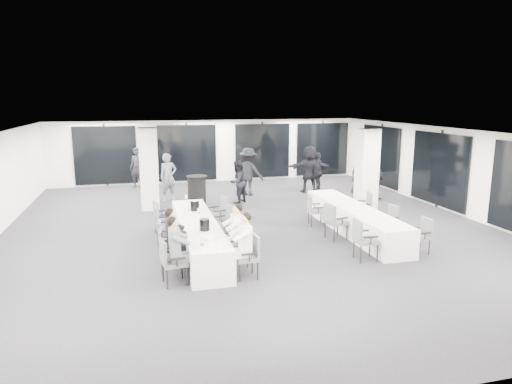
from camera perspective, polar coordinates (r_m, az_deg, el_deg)
room at (r=14.43m, az=1.74°, el=2.17°), size 14.04×16.04×2.84m
column_left at (r=15.93m, az=-13.26°, el=2.81°), size 0.60×0.60×2.80m
column_right at (r=15.57m, az=13.67°, el=2.59°), size 0.60×0.60×2.80m
banquet_table_main at (r=11.61m, az=-7.23°, el=-5.41°), size 0.90×5.00×0.75m
banquet_table_side at (r=13.27m, az=12.14°, el=-3.40°), size 0.90×5.00×0.75m
cocktail_table at (r=16.53m, az=-7.40°, el=0.26°), size 0.75×0.75×1.04m
chair_main_left_near at (r=9.54m, az=-10.69°, el=-8.26°), size 0.55×0.59×0.96m
chair_main_left_second at (r=10.24m, az=-10.98°, el=-6.86°), size 0.55×0.59×0.96m
chair_main_left_mid at (r=11.11m, az=-11.25°, el=-5.53°), size 0.51×0.56×0.91m
chair_main_left_fourth at (r=12.13m, az=-11.61°, el=-3.78°), size 0.55×0.61×1.02m
chair_main_left_far at (r=13.03m, az=-11.78°, el=-2.90°), size 0.57×0.60×0.95m
chair_main_right_near at (r=9.75m, az=-0.79°, el=-7.69°), size 0.50×0.55×0.93m
chair_main_right_second at (r=10.48m, az=-1.80°, el=-6.14°), size 0.58×0.61×0.98m
chair_main_right_mid at (r=11.31m, az=-2.82°, el=-5.16°), size 0.50×0.53×0.86m
chair_main_right_fourth at (r=12.27m, az=-3.76°, el=-3.60°), size 0.58×0.60×0.95m
chair_main_right_far at (r=13.19m, az=-4.53°, el=-2.41°), size 0.58×0.62×0.99m
chair_side_left_near at (r=11.03m, az=13.19°, el=-5.54°), size 0.52×0.58×0.98m
chair_side_left_mid at (r=12.46m, az=9.70°, el=-3.39°), size 0.59×0.63×0.99m
chair_side_left_far at (r=13.78m, az=7.24°, el=-2.03°), size 0.53×0.57×0.92m
chair_side_right_near at (r=11.99m, az=20.00°, el=-4.85°), size 0.46×0.51×0.88m
chair_side_right_mid at (r=13.19m, az=16.38°, el=-3.20°), size 0.51×0.54×0.86m
chair_side_right_far at (r=14.43m, az=13.43°, el=-1.59°), size 0.56×0.59×0.94m
seated_guest_a at (r=9.48m, az=-9.75°, el=-6.65°), size 0.50×0.38×1.44m
seated_guest_b at (r=10.15m, az=-10.09°, el=-5.42°), size 0.50×0.38×1.44m
seated_guest_c at (r=9.62m, az=-1.74°, el=-6.19°), size 0.50×0.38×1.44m
seated_guest_d at (r=10.39m, az=-2.73°, el=-4.86°), size 0.50×0.38×1.44m
standing_guest_a at (r=17.28m, az=-10.92°, el=2.24°), size 0.87×0.78×2.00m
standing_guest_b at (r=16.57m, az=-2.37°, el=1.63°), size 0.98×0.95×1.77m
standing_guest_c at (r=17.87m, az=-0.97°, el=2.94°), size 1.52×1.36×2.12m
standing_guest_d at (r=18.80m, az=7.72°, el=2.83°), size 1.15×1.21×1.83m
standing_guest_e at (r=18.24m, az=12.83°, el=2.41°), size 0.89×1.04×1.85m
standing_guest_f at (r=18.61m, az=6.70°, el=3.27°), size 2.04×0.97×2.15m
standing_guest_g at (r=19.95m, az=-14.65°, el=3.26°), size 0.90×0.84×1.96m
standing_guest_h at (r=17.83m, az=14.60°, el=2.16°), size 0.74×1.01×1.88m
ice_bucket_near at (r=10.66m, az=-6.45°, el=-4.09°), size 0.24×0.24×0.27m
ice_bucket_far at (r=12.55m, az=-7.67°, el=-1.69°), size 0.25×0.25×0.28m
water_bottle_a at (r=9.41m, az=-6.75°, el=-6.36°), size 0.07×0.07×0.23m
water_bottle_b at (r=11.97m, az=-7.15°, el=-2.51°), size 0.07×0.07×0.21m
water_bottle_c at (r=13.60m, az=-8.73°, el=-0.81°), size 0.07×0.07×0.22m
plate_a at (r=9.93m, az=-6.48°, el=-6.02°), size 0.20×0.20×0.03m
plate_b at (r=10.03m, az=-4.94°, el=-5.81°), size 0.19×0.19×0.03m
plate_c at (r=11.11m, az=-6.61°, el=-4.10°), size 0.18×0.18×0.03m
wine_glass at (r=9.37m, az=-4.97°, el=-6.11°), size 0.08×0.08×0.22m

